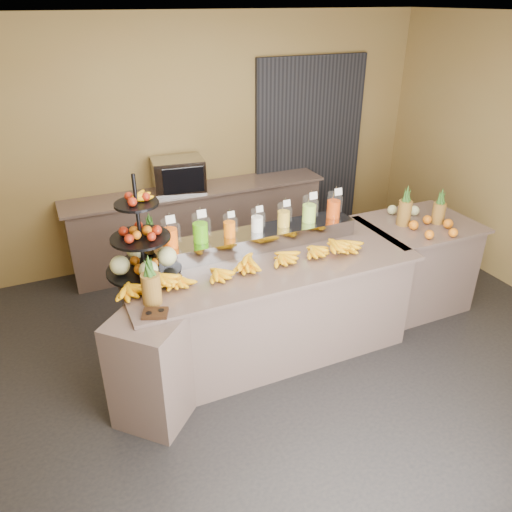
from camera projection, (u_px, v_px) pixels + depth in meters
ground at (282, 367)px, 4.42m from camera, size 6.00×6.00×0.00m
room_envelope at (266, 134)px, 4.25m from camera, size 6.04×5.02×2.82m
buffet_counter at (258, 311)px, 4.37m from camera, size 2.75×1.25×0.93m
right_counter at (413, 264)px, 5.14m from camera, size 1.08×0.88×0.93m
back_ledge at (199, 225)px, 6.02m from camera, size 3.10×0.55×0.93m
pitcher_tray at (257, 239)px, 4.43m from camera, size 1.85×0.30×0.15m
juice_pitcher_orange_a at (170, 236)px, 4.06m from camera, size 0.13×0.14×0.32m
juice_pitcher_green at (200, 230)px, 4.15m from camera, size 0.13×0.14×0.32m
juice_pitcher_orange_b at (229, 227)px, 4.26m from camera, size 0.11×0.11×0.26m
juice_pitcher_milk at (257, 222)px, 4.35m from camera, size 0.11×0.11×0.26m
juice_pitcher_lemon at (284, 217)px, 4.44m from camera, size 0.11×0.12×0.28m
juice_pitcher_lime at (309, 211)px, 4.53m from camera, size 0.13×0.13×0.31m
juice_pitcher_orange_c at (334, 206)px, 4.63m from camera, size 0.13×0.13×0.31m
banana_heap at (248, 262)px, 4.05m from camera, size 2.14×0.19×0.18m
fruit_stand at (147, 250)px, 3.93m from camera, size 0.73×0.73×0.84m
condiment_caddy at (155, 313)px, 3.50m from camera, size 0.21×0.19×0.03m
pineapple_left_a at (151, 286)px, 3.57m from camera, size 0.14×0.14×0.40m
pineapple_left_b at (151, 241)px, 4.21m from camera, size 0.14×0.14×0.42m
right_fruit_pile at (427, 220)px, 4.78m from camera, size 0.47×0.45×0.25m
oven_warmer at (178, 175)px, 5.64m from camera, size 0.61×0.46×0.38m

